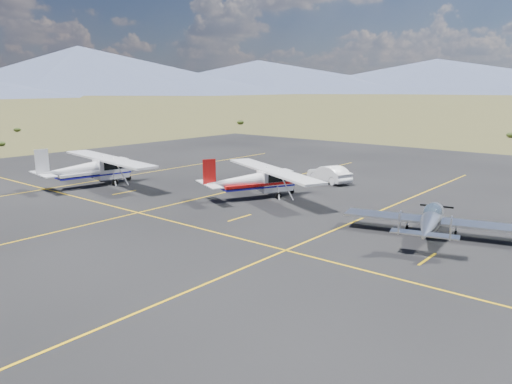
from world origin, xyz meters
TOP-DOWN VIEW (x-y plane):
  - ground at (0.00, 0.00)m, footprint 1600.00×1600.00m
  - apron at (0.00, 7.00)m, footprint 72.00×72.00m
  - aircraft_low_wing at (0.22, -2.38)m, footprint 6.53×8.90m
  - aircraft_cessna at (1.81, 10.11)m, footprint 8.27×10.87m
  - aircraft_plain at (-2.88, 22.44)m, footprint 7.42×12.26m
  - sedan at (9.70, 9.30)m, footprint 2.73×4.30m

SIDE VIEW (x-z plane):
  - ground at x=0.00m, z-range 0.00..0.00m
  - apron at x=0.00m, z-range -0.01..0.01m
  - sedan at x=9.70m, z-range 0.01..1.35m
  - aircraft_low_wing at x=0.22m, z-range -0.04..1.89m
  - aircraft_cessna at x=1.81m, z-range -0.16..2.70m
  - aircraft_plain at x=-2.88m, z-range -0.17..2.92m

